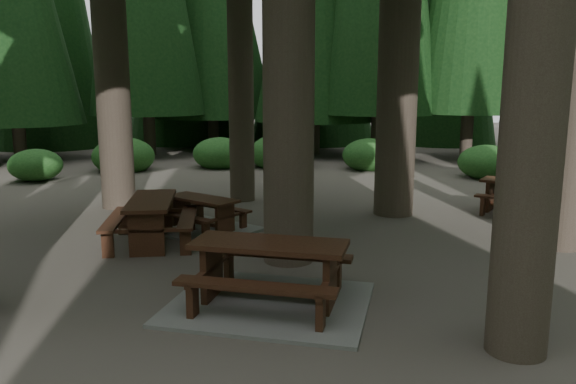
% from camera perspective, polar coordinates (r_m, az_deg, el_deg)
% --- Properties ---
extents(ground, '(80.00, 80.00, 0.00)m').
position_cam_1_polar(ground, '(9.64, -4.89, -6.95)').
color(ground, '#534D43').
rests_on(ground, ground).
extents(picnic_table_a, '(2.65, 2.20, 0.89)m').
position_cam_1_polar(picnic_table_a, '(7.63, -1.89, -9.21)').
color(picnic_table_a, gray).
rests_on(picnic_table_a, ground).
extents(picnic_table_b, '(2.17, 2.40, 0.86)m').
position_cam_1_polar(picnic_table_b, '(10.76, -13.70, -2.21)').
color(picnic_table_b, black).
rests_on(picnic_table_b, ground).
extents(picnic_table_c, '(2.55, 2.38, 0.69)m').
position_cam_1_polar(picnic_table_c, '(11.63, -8.67, -2.82)').
color(picnic_table_c, gray).
rests_on(picnic_table_c, ground).
extents(picnic_table_d, '(2.21, 2.00, 0.79)m').
position_cam_1_polar(picnic_table_d, '(13.97, 22.74, -0.02)').
color(picnic_table_d, black).
rests_on(picnic_table_d, ground).
extents(shrub_ring, '(23.86, 24.64, 1.49)m').
position_cam_1_polar(shrub_ring, '(10.05, 0.20, -3.80)').
color(shrub_ring, '#21581E').
rests_on(shrub_ring, ground).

